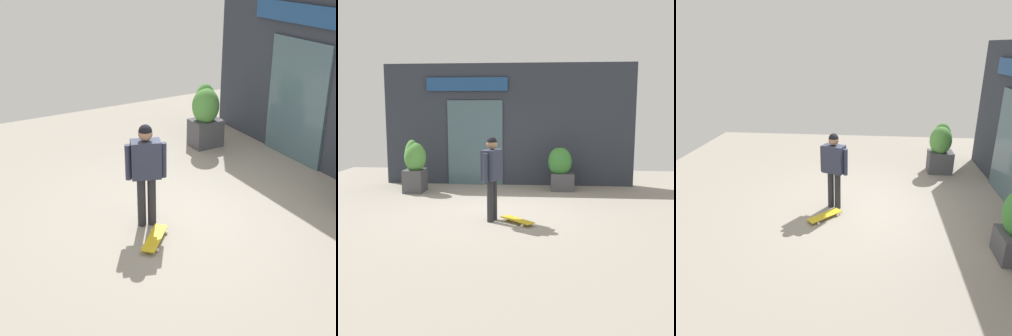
{
  "view_description": "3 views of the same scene",
  "coord_description": "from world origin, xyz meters",
  "views": [
    {
      "loc": [
        6.01,
        -3.79,
        3.99
      ],
      "look_at": [
        0.28,
        -0.58,
        1.02
      ],
      "focal_mm": 52.63,
      "sensor_mm": 36.0,
      "label": 1
    },
    {
      "loc": [
        0.99,
        -8.59,
        2.2
      ],
      "look_at": [
        0.28,
        -0.58,
        1.02
      ],
      "focal_mm": 44.01,
      "sensor_mm": 36.0,
      "label": 2
    },
    {
      "loc": [
        6.29,
        0.01,
        3.31
      ],
      "look_at": [
        0.28,
        -0.58,
        1.02
      ],
      "focal_mm": 34.76,
      "sensor_mm": 36.0,
      "label": 3
    }
  ],
  "objects": [
    {
      "name": "skateboarder",
      "position": [
        0.02,
        -0.81,
        1.01
      ],
      "size": [
        0.39,
        0.59,
        1.65
      ],
      "rotation": [
        0.0,
        0.0,
        -0.34
      ],
      "color": "#28282D",
      "rests_on": "ground_plane"
    },
    {
      "name": "skateboard",
      "position": [
        0.53,
        -0.94,
        0.06
      ],
      "size": [
        0.69,
        0.67,
        0.08
      ],
      "rotation": [
        0.0,
        0.0,
        -0.76
      ],
      "color": "gold",
      "rests_on": "ground_plane"
    },
    {
      "name": "ground_plane",
      "position": [
        0.0,
        0.0,
        0.0
      ],
      "size": [
        12.0,
        12.0,
        0.0
      ],
      "primitive_type": "plane",
      "color": "gray"
    },
    {
      "name": "planter_box_right",
      "position": [
        -2.34,
        1.8,
        0.72
      ],
      "size": [
        0.57,
        0.66,
        1.37
      ],
      "color": "#47474C",
      "rests_on": "ground_plane"
    }
  ]
}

